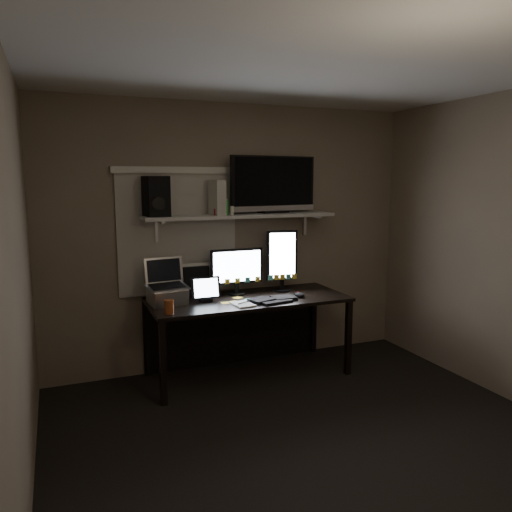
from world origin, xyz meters
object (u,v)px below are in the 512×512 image
tv (273,185)px  game_console (217,197)px  mouse (299,295)px  tablet (206,289)px  keyboard (273,299)px  cup (169,307)px  speaker (156,196)px  monitor_landscape (237,271)px  monitor_portrait (282,260)px  laptop (167,282)px  desk (244,313)px

tv → game_console: (-0.58, -0.05, -0.11)m
mouse → tv: (-0.10, 0.39, 1.00)m
tablet → keyboard: bearing=-16.9°
cup → speaker: (0.01, 0.47, 0.87)m
game_console → speaker: size_ratio=0.90×
speaker → mouse: bearing=-23.0°
mouse → game_console: size_ratio=0.37×
tv → speaker: (-1.12, -0.03, -0.09)m
mouse → game_console: game_console is taller
mouse → tablet: tablet is taller
monitor_landscape → speaker: speaker is taller
keyboard → mouse: 0.28m
monitor_portrait → laptop: 1.14m
speaker → desk: bearing=-13.6°
laptop → tablet: bearing=-13.9°
cup → tv: (1.13, 0.50, 0.96)m
monitor_landscape → game_console: game_console is taller
laptop → mouse: bearing=-16.6°
tablet → cup: bearing=-144.3°
desk → speaker: size_ratio=5.19×
mouse → game_console: (-0.67, 0.33, 0.89)m
monitor_landscape → mouse: 0.62m
monitor_landscape → tablet: monitor_landscape is taller
game_console → cup: bearing=-143.3°
mouse → monitor_landscape: bearing=136.1°
monitor_portrait → tv: (-0.05, 0.10, 0.72)m
monitor_landscape → cup: monitor_landscape is taller
monitor_landscape → game_console: (-0.18, 0.02, 0.69)m
tv → laptop: bearing=-176.7°
monitor_landscape → mouse: size_ratio=4.33×
keyboard → game_console: 1.04m
monitor_portrait → desk: bearing=-170.1°
monitor_landscape → tablet: bearing=-156.2°
keyboard → tv: 1.10m
desk → tv: size_ratio=2.02×
monitor_portrait → tv: size_ratio=0.67×
game_console → speaker: 0.54m
desk → speaker: 1.35m
mouse → speaker: 1.56m
laptop → game_console: 0.88m
monitor_portrait → game_console: 0.87m
monitor_portrait → laptop: (-1.13, -0.09, -0.11)m
keyboard → speaker: bearing=147.6°
game_console → desk: bearing=-18.8°
desk → mouse: size_ratio=15.47×
game_console → monitor_portrait: bearing=-6.1°
mouse → tablet: (-0.85, 0.15, 0.09)m
monitor_portrait → game_console: game_console is taller
desk → game_console: size_ratio=5.76×
monitor_landscape → desk: bearing=-40.9°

